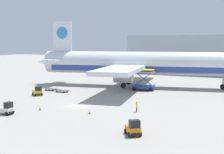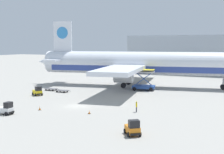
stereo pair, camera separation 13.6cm
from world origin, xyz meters
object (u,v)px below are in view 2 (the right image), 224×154
Objects in this scene: airplane_main at (139,64)px; ground_crew_near at (136,106)px; baggage_tug_foreground at (38,91)px; baggage_tug_mid at (6,109)px; baggage_dolly_lead at (51,89)px; baggage_dolly_second at (62,91)px; scissor_lift_loader at (144,82)px; traffic_cone_far at (89,112)px; baggage_tug_far at (133,128)px; traffic_cone_near at (40,108)px.

ground_crew_near is (10.90, -28.16, -4.79)m from airplane_main.
baggage_tug_foreground and baggage_tug_mid have the same top height.
baggage_dolly_second is at bearing -15.89° from baggage_dolly_lead.
airplane_main is 15.41× the size of baggage_dolly_lead.
ground_crew_near is at bearing -83.61° from scissor_lift_loader.
baggage_tug_far is at bearing -35.37° from traffic_cone_far.
scissor_lift_loader is 19.28m from baggage_dolly_second.
scissor_lift_loader is (3.28, -5.16, -3.92)m from airplane_main.
scissor_lift_loader is at bearing -69.49° from airplane_main.
ground_crew_near is at bearing 24.40° from baggage_tug_mid.
ground_crew_near is (23.05, -11.53, 0.66)m from baggage_dolly_second.
airplane_main is at bearing 161.07° from baggage_tug_far.
scissor_lift_loader is 37.17m from baggage_tug_far.
baggage_tug_far is at bearing -1.61° from baggage_tug_foreground.
baggage_tug_foreground is 1.59× the size of ground_crew_near.
baggage_dolly_second is 2.10× the size of ground_crew_near.
baggage_tug_far reaches higher than ground_crew_near.
baggage_dolly_second is 6.62× the size of traffic_cone_far.
ground_crew_near is (-4.51, 12.12, 0.17)m from baggage_tug_far.
traffic_cone_far is at bearing -41.37° from baggage_dolly_lead.
traffic_cone_near is at bearing -67.28° from baggage_dolly_second.
baggage_tug_mid is 22.95m from baggage_dolly_second.
airplane_main is 34.73m from traffic_cone_near.
baggage_dolly_lead is (-16.07, -15.66, -5.45)m from airplane_main.
traffic_cone_far is at bearing 8.83° from traffic_cone_near.
airplane_main reaches higher than baggage_tug_foreground.
baggage_tug_foreground reaches higher than traffic_cone_far.
traffic_cone_near is (10.08, -11.40, -0.54)m from baggage_tug_foreground.
baggage_tug_mid is at bearing 92.15° from ground_crew_near.
traffic_cone_far is at bearing 21.66° from baggage_tug_mid.
airplane_main is at bearing 87.08° from baggage_tug_foreground.
traffic_cone_near reaches higher than baggage_dolly_lead.
baggage_tug_mid is at bearing -118.47° from traffic_cone_near.
traffic_cone_near reaches higher than traffic_cone_far.
airplane_main reaches higher than baggage_dolly_second.
airplane_main is at bearing 98.18° from traffic_cone_far.
scissor_lift_loader is at bearing 26.45° from baggage_dolly_lead.
baggage_tug_mid is at bearing -151.37° from traffic_cone_far.
baggage_dolly_lead is at bearing -167.90° from baggage_tug_far.
baggage_dolly_second is (-15.43, -11.47, -1.53)m from scissor_lift_loader.
baggage_dolly_lead is (-9.30, 23.27, -0.49)m from baggage_tug_mid.
baggage_tug_foreground is at bearing 152.04° from traffic_cone_far.
airplane_main reaches higher than traffic_cone_far.
traffic_cone_near is at bearing -108.83° from airplane_main.
traffic_cone_far is (8.81, 1.37, -0.06)m from traffic_cone_near.
scissor_lift_loader reaches higher than baggage_tug_far.
baggage_dolly_lead is 21.93m from traffic_cone_near.
airplane_main is 23.09m from baggage_dolly_lead.
baggage_tug_mid is 22.22m from baggage_tug_far.
airplane_main is 20.39× the size of baggage_tug_foreground.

